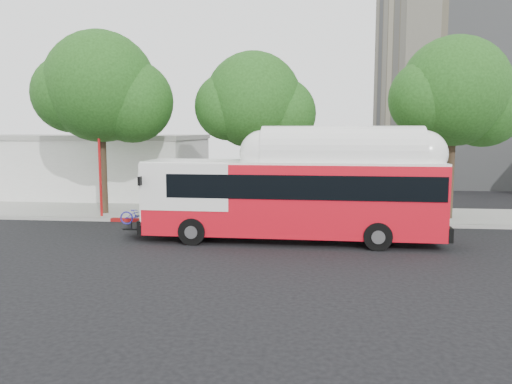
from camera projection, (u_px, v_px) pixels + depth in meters
ground at (262, 242)px, 20.56m from camera, size 120.00×120.00×0.00m
sidewalk at (273, 214)px, 26.96m from camera, size 60.00×5.00×0.15m
curb_strip at (269, 223)px, 24.40m from camera, size 60.00×0.30×0.15m
red_curb_segment at (209, 221)px, 24.71m from camera, size 10.00×0.32×0.16m
street_tree_left at (110, 91)px, 26.11m from camera, size 6.67×5.80×9.74m
street_tree_mid at (261, 104)px, 25.88m from camera, size 5.75×5.00×8.62m
street_tree_right at (463, 96)px, 24.61m from camera, size 6.21×5.40×9.18m
low_commercial_bldg at (85, 165)px, 35.55m from camera, size 16.20×10.20×4.25m
transit_bus at (293, 199)px, 20.43m from camera, size 12.92×3.00×3.80m
signal_pole at (100, 174)px, 25.61m from camera, size 0.13×0.43×4.59m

